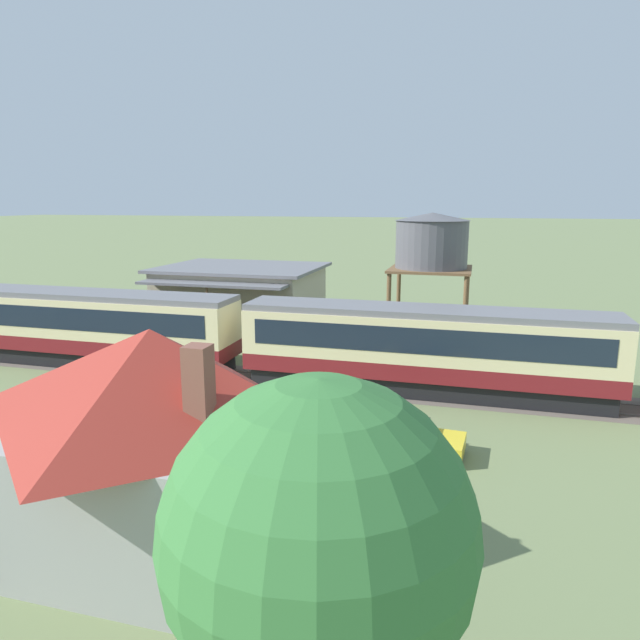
% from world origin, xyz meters
% --- Properties ---
extents(passenger_train, '(92.28, 3.02, 4.13)m').
position_xyz_m(passenger_train, '(-18.39, 0.07, 2.29)').
color(passenger_train, maroon).
rests_on(passenger_train, ground_plane).
extents(railway_track, '(144.64, 3.60, 0.04)m').
position_xyz_m(railway_track, '(-11.92, 0.07, 0.01)').
color(railway_track, '#665B51').
rests_on(railway_track, ground_plane).
extents(station_building, '(10.63, 9.64, 4.69)m').
position_xyz_m(station_building, '(-31.91, 9.36, 2.37)').
color(station_building, '#BCB293').
rests_on(station_building, ground_plane).
extents(water_tower, '(5.18, 5.18, 8.31)m').
position_xyz_m(water_tower, '(-19.34, 11.06, 6.39)').
color(water_tower, brown).
rests_on(water_tower, ground_plane).
extents(cottage_red_roof_2, '(7.50, 6.49, 5.89)m').
position_xyz_m(cottage_red_roof_2, '(-24.31, -14.21, 3.06)').
color(cottage_red_roof_2, '#9E9E99').
rests_on(cottage_red_roof_2, ground_plane).
extents(parked_car_yellow, '(4.82, 2.08, 1.17)m').
position_xyz_m(parked_car_yellow, '(-18.93, -6.87, 0.57)').
color(parked_car_yellow, yellow).
rests_on(parked_car_yellow, ground_plane).
extents(yard_tree_0, '(4.14, 4.14, 6.91)m').
position_xyz_m(yard_tree_0, '(-18.27, -20.09, 4.82)').
color(yard_tree_0, brown).
rests_on(yard_tree_0, ground_plane).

